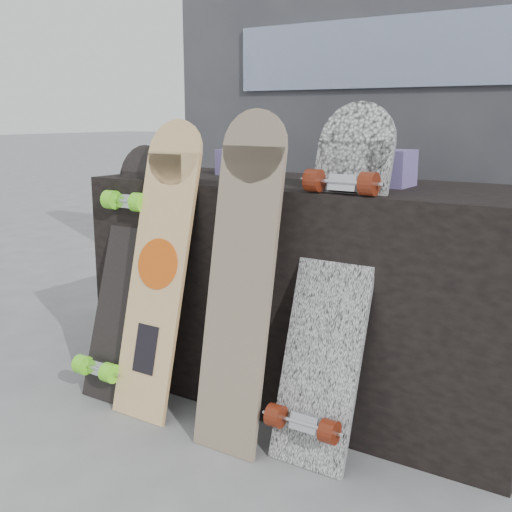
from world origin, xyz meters
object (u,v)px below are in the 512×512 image
Objects in this scene: longboard_cascadia at (333,276)px; skateboard_dark at (123,269)px; longboard_celtic at (242,272)px; longboard_geisha at (160,260)px; vendor_table at (310,291)px.

longboard_cascadia is 0.85m from skateboard_dark.
longboard_celtic reaches higher than skateboard_dark.
longboard_celtic is (0.38, -0.05, 0.02)m from longboard_geisha.
longboard_celtic reaches higher than vendor_table.
longboard_geisha reaches higher than vendor_table.
vendor_table is 1.52× the size of longboard_celtic.
longboard_geisha is at bearing -174.66° from longboard_cascadia.
longboard_celtic reaches higher than longboard_geisha.
longboard_celtic is 0.60m from skateboard_dark.
vendor_table is at bearing 43.80° from longboard_geisha.
vendor_table is at bearing 89.05° from longboard_celtic.
longboard_geisha is at bearing -136.20° from vendor_table.
skateboard_dark is at bearing -149.55° from vendor_table.
skateboard_dark is at bearing 172.54° from longboard_celtic.
skateboard_dark is at bearing -177.57° from longboard_cascadia.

